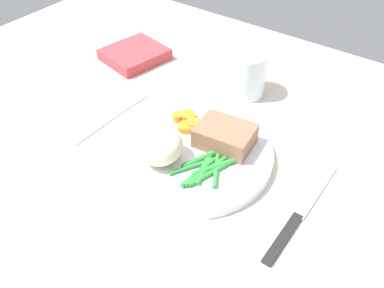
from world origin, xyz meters
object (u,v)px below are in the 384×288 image
dinner_plate (192,153)px  fork (112,117)px  napkin (135,54)px  water_glass (244,76)px  meat_portion (225,136)px  knife (301,212)px

dinner_plate → fork: bearing=-179.1°
fork → napkin: napkin is taller
fork → water_glass: water_glass is taller
fork → water_glass: 24.48cm
water_glass → napkin: size_ratio=0.70×
meat_portion → fork: meat_portion is taller
dinner_plate → fork: dinner_plate is taller
fork → knife: (34.66, -0.03, -0.00)cm
fork → napkin: size_ratio=1.45×
dinner_plate → meat_portion: size_ratio=2.94×
fork → knife: bearing=0.2°
meat_portion → knife: meat_portion is taller
napkin → knife: bearing=-20.9°
knife → water_glass: bearing=136.4°
dinner_plate → water_glass: bearing=97.9°
fork → knife: knife is taller
meat_portion → fork: 20.58cm
fork → water_glass: size_ratio=2.07×
water_glass → napkin: 24.23cm
knife → water_glass: size_ratio=2.56×
dinner_plate → meat_portion: meat_portion is taller
dinner_plate → meat_portion: (3.29, 3.83, 2.42)cm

